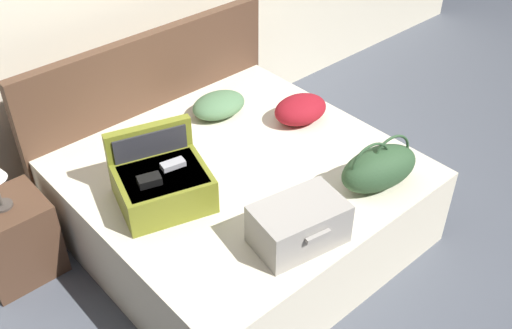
{
  "coord_description": "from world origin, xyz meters",
  "views": [
    {
      "loc": [
        -1.84,
        -1.79,
        2.78
      ],
      "look_at": [
        0.0,
        0.26,
        0.65
      ],
      "focal_mm": 41.89,
      "sensor_mm": 36.0,
      "label": 1
    }
  ],
  "objects_px": {
    "hard_case_large": "(162,182)",
    "pillow_near_headboard": "(219,105)",
    "nightstand": "(14,239)",
    "bed": "(242,202)",
    "hard_case_medium": "(299,224)",
    "duffel_bag": "(379,168)",
    "pillow_center_head": "(300,109)"
  },
  "relations": [
    {
      "from": "hard_case_large",
      "to": "nightstand",
      "type": "bearing_deg",
      "value": 156.04
    },
    {
      "from": "bed",
      "to": "hard_case_medium",
      "type": "bearing_deg",
      "value": -105.46
    },
    {
      "from": "pillow_center_head",
      "to": "bed",
      "type": "bearing_deg",
      "value": -168.72
    },
    {
      "from": "hard_case_large",
      "to": "hard_case_medium",
      "type": "distance_m",
      "value": 0.81
    },
    {
      "from": "duffel_bag",
      "to": "nightstand",
      "type": "bearing_deg",
      "value": 142.24
    },
    {
      "from": "hard_case_large",
      "to": "nightstand",
      "type": "relative_size",
      "value": 1.15
    },
    {
      "from": "hard_case_large",
      "to": "pillow_near_headboard",
      "type": "height_order",
      "value": "hard_case_large"
    },
    {
      "from": "bed",
      "to": "pillow_center_head",
      "type": "relative_size",
      "value": 5.02
    },
    {
      "from": "nightstand",
      "to": "duffel_bag",
      "type": "bearing_deg",
      "value": -37.76
    },
    {
      "from": "hard_case_large",
      "to": "pillow_center_head",
      "type": "bearing_deg",
      "value": 19.93
    },
    {
      "from": "pillow_near_headboard",
      "to": "pillow_center_head",
      "type": "xyz_separation_m",
      "value": [
        0.36,
        -0.42,
        0.01
      ]
    },
    {
      "from": "duffel_bag",
      "to": "pillow_center_head",
      "type": "relative_size",
      "value": 1.44
    },
    {
      "from": "hard_case_large",
      "to": "pillow_near_headboard",
      "type": "relative_size",
      "value": 1.57
    },
    {
      "from": "hard_case_medium",
      "to": "duffel_bag",
      "type": "bearing_deg",
      "value": 11.62
    },
    {
      "from": "nightstand",
      "to": "hard_case_medium",
      "type": "bearing_deg",
      "value": -52.23
    },
    {
      "from": "pillow_center_head",
      "to": "duffel_bag",
      "type": "bearing_deg",
      "value": -100.94
    },
    {
      "from": "bed",
      "to": "pillow_center_head",
      "type": "height_order",
      "value": "pillow_center_head"
    },
    {
      "from": "hard_case_large",
      "to": "duffel_bag",
      "type": "distance_m",
      "value": 1.23
    },
    {
      "from": "pillow_center_head",
      "to": "nightstand",
      "type": "xyz_separation_m",
      "value": [
        -1.85,
        0.53,
        -0.38
      ]
    },
    {
      "from": "pillow_near_headboard",
      "to": "nightstand",
      "type": "height_order",
      "value": "pillow_near_headboard"
    },
    {
      "from": "duffel_bag",
      "to": "hard_case_medium",
      "type": "bearing_deg",
      "value": -178.52
    },
    {
      "from": "bed",
      "to": "nightstand",
      "type": "distance_m",
      "value": 1.39
    },
    {
      "from": "hard_case_medium",
      "to": "pillow_center_head",
      "type": "relative_size",
      "value": 1.38
    },
    {
      "from": "duffel_bag",
      "to": "hard_case_large",
      "type": "bearing_deg",
      "value": 144.42
    },
    {
      "from": "pillow_near_headboard",
      "to": "nightstand",
      "type": "relative_size",
      "value": 0.73
    },
    {
      "from": "bed",
      "to": "pillow_near_headboard",
      "type": "height_order",
      "value": "pillow_near_headboard"
    },
    {
      "from": "bed",
      "to": "hard_case_large",
      "type": "xyz_separation_m",
      "value": [
        -0.52,
        0.06,
        0.41
      ]
    },
    {
      "from": "bed",
      "to": "duffel_bag",
      "type": "distance_m",
      "value": 0.91
    },
    {
      "from": "duffel_bag",
      "to": "pillow_near_headboard",
      "type": "distance_m",
      "value": 1.22
    },
    {
      "from": "pillow_near_headboard",
      "to": "pillow_center_head",
      "type": "height_order",
      "value": "pillow_center_head"
    },
    {
      "from": "bed",
      "to": "hard_case_large",
      "type": "bearing_deg",
      "value": 173.34
    },
    {
      "from": "hard_case_large",
      "to": "pillow_center_head",
      "type": "relative_size",
      "value": 1.6
    }
  ]
}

